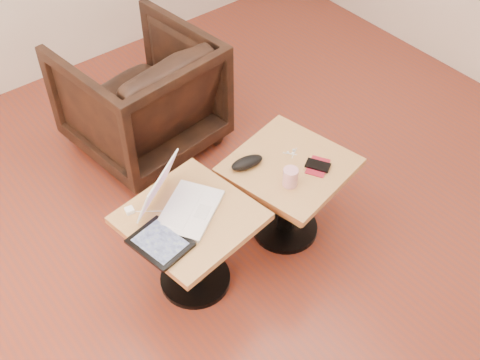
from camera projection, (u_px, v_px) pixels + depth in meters
room_shell at (272, 33)px, 2.49m from camera, size 4.52×4.52×2.71m
side_table_left at (191, 233)px, 2.97m from camera, size 0.65×0.65×0.52m
side_table_right at (288, 182)px, 3.22m from camera, size 0.68×0.68×0.52m
laptop at (179, 202)px, 2.88m from camera, size 0.45×0.45×0.23m
tablet at (160, 243)px, 2.75m from camera, size 0.25×0.29×0.02m
charging_adapter at (130, 210)px, 2.88m from camera, size 0.05×0.05×0.02m
glasses_case at (247, 163)px, 3.10m from camera, size 0.19×0.11×0.06m
striped_cup at (290, 177)px, 2.99m from camera, size 0.09×0.09×0.10m
earbuds_tangle at (292, 152)px, 3.18m from camera, size 0.08×0.05×0.02m
phone_on_sleeve at (318, 166)px, 3.11m from camera, size 0.17×0.16×0.02m
armchair at (140, 95)px, 3.77m from camera, size 0.92×0.94×0.77m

